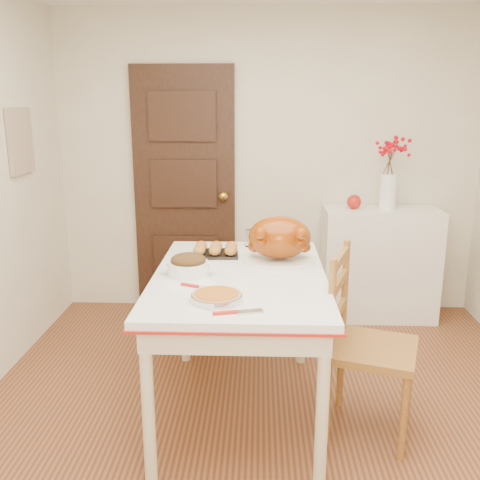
{
  "coord_description": "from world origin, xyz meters",
  "views": [
    {
      "loc": [
        -0.06,
        -2.54,
        1.77
      ],
      "look_at": [
        -0.17,
        0.35,
        1.02
      ],
      "focal_mm": 40.42,
      "sensor_mm": 36.0,
      "label": 1
    }
  ],
  "objects_px": {
    "chair_oak": "(373,345)",
    "pumpkin_pie": "(217,296)",
    "sideboard": "(379,264)",
    "kitchen_table": "(240,344)",
    "turkey_platter": "(280,240)"
  },
  "relations": [
    {
      "from": "chair_oak",
      "to": "pumpkin_pie",
      "type": "bearing_deg",
      "value": 125.52
    },
    {
      "from": "sideboard",
      "to": "kitchen_table",
      "type": "bearing_deg",
      "value": -126.63
    },
    {
      "from": "sideboard",
      "to": "kitchen_table",
      "type": "xyz_separation_m",
      "value": [
        -1.1,
        -1.48,
        -0.04
      ]
    },
    {
      "from": "kitchen_table",
      "to": "turkey_platter",
      "type": "relative_size",
      "value": 3.28
    },
    {
      "from": "sideboard",
      "to": "turkey_platter",
      "type": "xyz_separation_m",
      "value": [
        -0.88,
        -1.25,
        0.52
      ]
    },
    {
      "from": "sideboard",
      "to": "pumpkin_pie",
      "type": "bearing_deg",
      "value": -122.17
    },
    {
      "from": "chair_oak",
      "to": "sideboard",
      "type": "bearing_deg",
      "value": 5.34
    },
    {
      "from": "kitchen_table",
      "to": "pumpkin_pie",
      "type": "xyz_separation_m",
      "value": [
        -0.09,
        -0.42,
        0.45
      ]
    },
    {
      "from": "pumpkin_pie",
      "to": "sideboard",
      "type": "bearing_deg",
      "value": 57.83
    },
    {
      "from": "sideboard",
      "to": "pumpkin_pie",
      "type": "height_order",
      "value": "sideboard"
    },
    {
      "from": "pumpkin_pie",
      "to": "chair_oak",
      "type": "bearing_deg",
      "value": 17.03
    },
    {
      "from": "sideboard",
      "to": "chair_oak",
      "type": "relative_size",
      "value": 0.9
    },
    {
      "from": "kitchen_table",
      "to": "turkey_platter",
      "type": "height_order",
      "value": "turkey_platter"
    },
    {
      "from": "kitchen_table",
      "to": "chair_oak",
      "type": "relative_size",
      "value": 1.38
    },
    {
      "from": "chair_oak",
      "to": "turkey_platter",
      "type": "distance_m",
      "value": 0.79
    }
  ]
}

